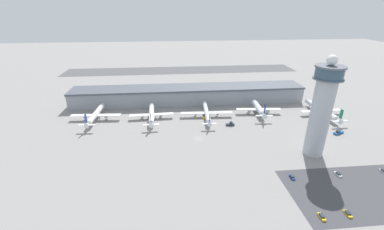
{
  "coord_description": "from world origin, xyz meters",
  "views": [
    {
      "loc": [
        -17.98,
        -149.94,
        82.29
      ],
      "look_at": [
        -1.41,
        22.9,
        7.43
      ],
      "focal_mm": 24.0,
      "sensor_mm": 36.0,
      "label": 1
    }
  ],
  "objects": [
    {
      "name": "control_tower",
      "position": [
        66.74,
        -24.82,
        29.38
      ],
      "size": [
        15.61,
        15.61,
        58.74
      ],
      "color": "#ADB2BC",
      "rests_on": "ground"
    },
    {
      "name": "car_red_hatchback",
      "position": [
        56.04,
        -73.16,
        0.52
      ],
      "size": [
        2.04,
        4.45,
        1.35
      ],
      "color": "black",
      "rests_on": "ground"
    },
    {
      "name": "car_navy_sedan",
      "position": [
        43.81,
        -46.73,
        0.58
      ],
      "size": [
        1.78,
        4.1,
        1.49
      ],
      "color": "black",
      "rests_on": "ground"
    },
    {
      "name": "parking_lot_surface",
      "position": [
        69.25,
        -59.93,
        0.0
      ],
      "size": [
        64.0,
        40.0,
        0.01
      ],
      "primitive_type": "cube",
      "color": "#424247",
      "rests_on": "ground"
    },
    {
      "name": "service_truck_fuel",
      "position": [
        10.21,
        33.75,
        0.9
      ],
      "size": [
        4.72,
        6.91,
        2.6
      ],
      "color": "black",
      "rests_on": "ground"
    },
    {
      "name": "airplane_gate_charlie",
      "position": [
        11.31,
        34.12,
        4.01
      ],
      "size": [
        41.22,
        43.81,
        11.57
      ],
      "color": "silver",
      "rests_on": "ground"
    },
    {
      "name": "car_silver_sedan",
      "position": [
        68.96,
        -46.62,
        0.58
      ],
      "size": [
        2.07,
        4.59,
        1.51
      ],
      "color": "black",
      "rests_on": "ground"
    },
    {
      "name": "car_maroon_suv",
      "position": [
        43.99,
        -73.71,
        0.57
      ],
      "size": [
        1.81,
        4.52,
        1.48
      ],
      "color": "black",
      "rests_on": "ground"
    },
    {
      "name": "ground_plane",
      "position": [
        0.0,
        0.0,
        0.0
      ],
      "size": [
        1000.0,
        1000.0,
        0.0
      ],
      "primitive_type": "plane",
      "color": "gray"
    },
    {
      "name": "car_blue_compact",
      "position": [
        94.47,
        -46.7,
        0.58
      ],
      "size": [
        1.82,
        4.36,
        1.49
      ],
      "color": "black",
      "rests_on": "ground"
    },
    {
      "name": "airplane_gate_bravo",
      "position": [
        -31.81,
        34.81,
        4.08
      ],
      "size": [
        34.13,
        40.78,
        12.56
      ],
      "color": "white",
      "rests_on": "ground"
    },
    {
      "name": "service_truck_catering",
      "position": [
        26.59,
        17.84,
        1.06
      ],
      "size": [
        6.13,
        2.35,
        3.05
      ],
      "color": "black",
      "rests_on": "ground"
    },
    {
      "name": "terminal_building",
      "position": [
        0.0,
        70.0,
        7.42
      ],
      "size": [
        206.17,
        25.0,
        14.65
      ],
      "color": "#9399A3",
      "rests_on": "ground"
    },
    {
      "name": "runway_strip",
      "position": [
        0.0,
        195.6,
        0.0
      ],
      "size": [
        309.25,
        44.0,
        0.01
      ],
      "primitive_type": "cube",
      "color": "#515154",
      "rests_on": "ground"
    },
    {
      "name": "airplane_gate_alpha",
      "position": [
        -74.65,
        36.44,
        4.67
      ],
      "size": [
        38.32,
        39.21,
        13.33
      ],
      "color": "white",
      "rests_on": "ground"
    },
    {
      "name": "airplane_gate_echo",
      "position": [
        104.25,
        29.68,
        4.17
      ],
      "size": [
        33.91,
        44.86,
        13.44
      ],
      "color": "silver",
      "rests_on": "ground"
    },
    {
      "name": "airplane_gate_delta",
      "position": [
        54.48,
        36.84,
        4.58
      ],
      "size": [
        36.48,
        32.67,
        14.43
      ],
      "color": "silver",
      "rests_on": "ground"
    },
    {
      "name": "service_truck_baggage",
      "position": [
        98.03,
        -2.39,
        0.87
      ],
      "size": [
        8.11,
        4.98,
        2.51
      ],
      "color": "black",
      "rests_on": "ground"
    }
  ]
}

